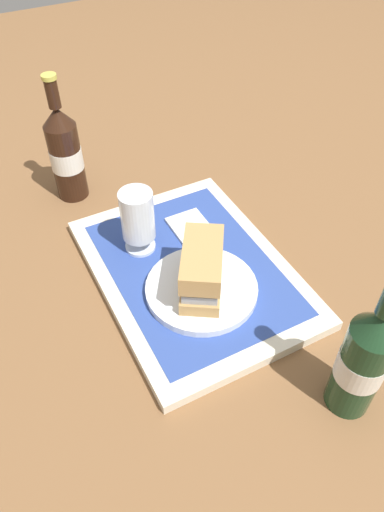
% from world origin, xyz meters
% --- Properties ---
extents(ground_plane, '(3.00, 3.00, 0.00)m').
position_xyz_m(ground_plane, '(0.00, 0.00, 0.00)').
color(ground_plane, brown).
extents(tray, '(0.44, 0.32, 0.02)m').
position_xyz_m(tray, '(0.00, 0.00, 0.01)').
color(tray, beige).
rests_on(tray, ground_plane).
extents(placemat, '(0.38, 0.27, 0.00)m').
position_xyz_m(placemat, '(0.00, 0.00, 0.02)').
color(placemat, '#2D4793').
rests_on(placemat, tray).
extents(plate, '(0.19, 0.19, 0.01)m').
position_xyz_m(plate, '(-0.06, 0.01, 0.03)').
color(plate, white).
rests_on(plate, placemat).
extents(sandwich, '(0.14, 0.12, 0.08)m').
position_xyz_m(sandwich, '(-0.05, 0.01, 0.08)').
color(sandwich, tan).
rests_on(sandwich, plate).
extents(beer_glass, '(0.06, 0.06, 0.12)m').
position_xyz_m(beer_glass, '(0.09, 0.06, 0.09)').
color(beer_glass, silver).
rests_on(beer_glass, placemat).
extents(napkin_folded, '(0.09, 0.07, 0.01)m').
position_xyz_m(napkin_folded, '(0.09, -0.05, 0.02)').
color(napkin_folded, white).
rests_on(napkin_folded, placemat).
extents(beer_bottle, '(0.07, 0.07, 0.27)m').
position_xyz_m(beer_bottle, '(0.33, 0.12, 0.10)').
color(beer_bottle, black).
rests_on(beer_bottle, ground_plane).
extents(second_bottle, '(0.07, 0.07, 0.27)m').
position_xyz_m(second_bottle, '(-0.32, -0.09, 0.10)').
color(second_bottle, '#19381E').
rests_on(second_bottle, ground_plane).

